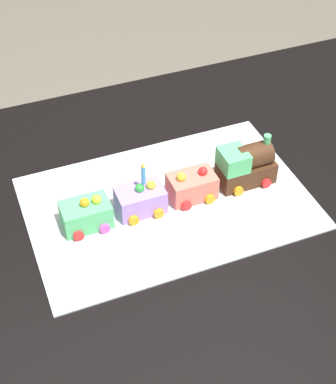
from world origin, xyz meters
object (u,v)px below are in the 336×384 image
Objects in this scene: cake_car_caboose_coral at (192,186)px; cake_car_tanker_lavender at (141,200)px; cake_car_gondola_mint_green at (86,214)px; dining_table at (197,231)px; cake_locomotive at (246,165)px; birthday_candle at (143,173)px.

cake_car_tanker_lavender is (0.12, 0.00, 0.00)m from cake_car_caboose_coral.
cake_car_gondola_mint_green is (0.12, 0.00, 0.00)m from cake_car_tanker_lavender.
dining_table is 14.00× the size of cake_car_caboose_coral.
cake_locomotive is 2.44× the size of birthday_candle.
cake_locomotive is at bearing 180.00° from cake_car_gondola_mint_green.
cake_car_caboose_coral is at bearing 180.00° from cake_car_gondola_mint_green.
cake_car_tanker_lavender is at bearing -0.00° from birthday_candle.
cake_car_caboose_coral and cake_car_tanker_lavender have the same top height.
cake_car_caboose_coral is (0.01, -0.01, 0.14)m from dining_table.
cake_car_caboose_coral is 1.74× the size of birthday_candle.
cake_locomotive is at bearing 180.00° from cake_car_tanker_lavender.
birthday_candle is (0.24, 0.00, 0.05)m from cake_locomotive.
cake_locomotive is 0.36m from cake_car_gondola_mint_green.
cake_car_gondola_mint_green is at bearing -0.00° from birthday_candle.
cake_locomotive reaches higher than cake_car_caboose_coral.
cake_car_caboose_coral reaches higher than dining_table.
cake_locomotive is 1.40× the size of cake_car_tanker_lavender.
cake_car_gondola_mint_green is at bearing -1.93° from dining_table.
cake_car_gondola_mint_green is (0.36, -0.00, -0.02)m from cake_locomotive.
birthday_candle is (0.11, 0.00, 0.07)m from cake_car_caboose_coral.
cake_car_gondola_mint_green reaches higher than dining_table.
cake_car_gondola_mint_green is at bearing 0.00° from cake_car_tanker_lavender.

